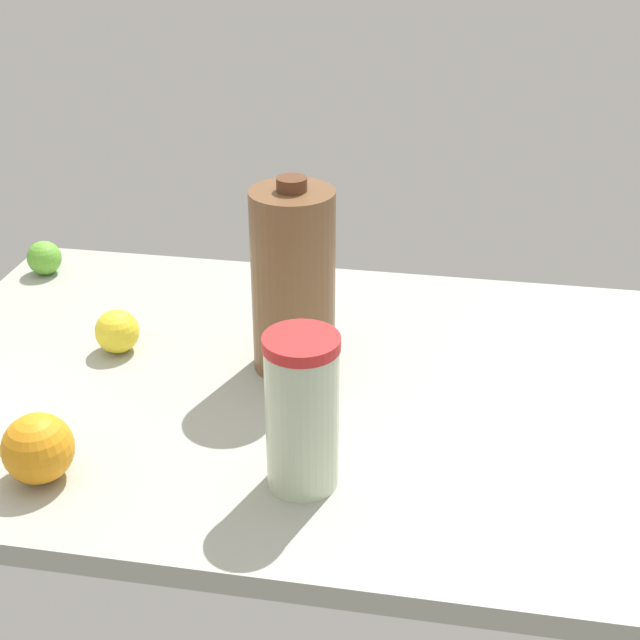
{
  "coord_description": "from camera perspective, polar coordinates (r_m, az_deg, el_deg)",
  "views": [
    {
      "loc": [
        18.24,
        -103.89,
        69.47
      ],
      "look_at": [
        0.0,
        0.0,
        13.0
      ],
      "focal_mm": 50.0,
      "sensor_mm": 36.0,
      "label": 1
    }
  ],
  "objects": [
    {
      "name": "orange_loose",
      "position": [
        1.1,
        -17.6,
        -7.83
      ],
      "size": [
        8.45,
        8.45,
        8.45
      ],
      "primitive_type": "sphere",
      "color": "orange",
      "rests_on": "countertop"
    },
    {
      "name": "tumbler_cup",
      "position": [
        1.01,
        -1.15,
        -5.91
      ],
      "size": [
        8.66,
        8.66,
        19.47
      ],
      "color": "beige",
      "rests_on": "countertop"
    },
    {
      "name": "lime_by_jug",
      "position": [
        1.62,
        -17.23,
        3.82
      ],
      "size": [
        5.92,
        5.92,
        5.92
      ],
      "primitive_type": "sphere",
      "color": "#63B134",
      "rests_on": "countertop"
    },
    {
      "name": "countertop",
      "position": [
        1.25,
        0.0,
        -4.63
      ],
      "size": [
        120.0,
        76.0,
        3.0
      ],
      "primitive_type": "cube",
      "color": "#A5A89B",
      "rests_on": "ground"
    },
    {
      "name": "lemon_far_back",
      "position": [
        1.34,
        -12.85,
        -0.71
      ],
      "size": [
        6.51,
        6.51,
        6.51
      ],
      "primitive_type": "sphere",
      "color": "yellow",
      "rests_on": "countertop"
    },
    {
      "name": "chocolate_milk_jug",
      "position": [
        1.23,
        -1.73,
        2.5
      ],
      "size": [
        11.62,
        11.62,
        28.27
      ],
      "color": "brown",
      "rests_on": "countertop"
    }
  ]
}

